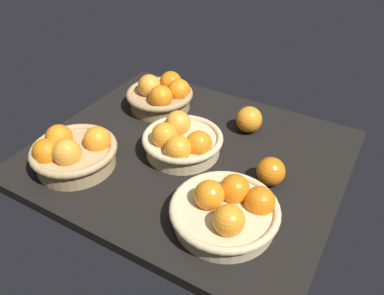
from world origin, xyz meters
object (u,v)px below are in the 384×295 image
at_px(basket_far_left, 227,210).
at_px(basket_near_right, 162,95).
at_px(loose_orange_back_gap, 249,119).
at_px(basket_far_right, 73,152).
at_px(loose_orange_front_gap, 271,171).
at_px(basket_center, 182,141).

height_order(basket_far_left, basket_near_right, basket_near_right).
relative_size(basket_far_left, loose_orange_back_gap, 3.14).
bearing_deg(basket_far_right, basket_near_right, -95.13).
height_order(loose_orange_front_gap, loose_orange_back_gap, loose_orange_back_gap).
xyz_separation_m(basket_far_left, loose_orange_back_gap, (0.10, -0.37, 0.00)).
relative_size(basket_far_right, loose_orange_back_gap, 2.88).
relative_size(basket_far_right, basket_center, 1.01).
distance_m(basket_far_left, basket_near_right, 0.54).
relative_size(basket_near_right, loose_orange_front_gap, 2.98).
bearing_deg(basket_near_right, loose_orange_front_gap, 158.41).
height_order(basket_near_right, basket_center, basket_near_right).
xyz_separation_m(loose_orange_front_gap, loose_orange_back_gap, (0.14, -0.19, 0.00)).
bearing_deg(loose_orange_front_gap, basket_center, 1.85).
bearing_deg(basket_center, basket_far_left, 142.73).
distance_m(basket_far_left, basket_center, 0.28).
relative_size(basket_far_left, basket_center, 1.10).
height_order(basket_far_left, basket_center, basket_center).
bearing_deg(basket_far_right, basket_center, -139.58).
bearing_deg(basket_near_right, basket_far_right, 84.87).
distance_m(basket_far_left, loose_orange_back_gap, 0.38).
height_order(basket_far_left, loose_orange_front_gap, basket_far_left).
height_order(basket_far_left, loose_orange_back_gap, basket_far_left).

